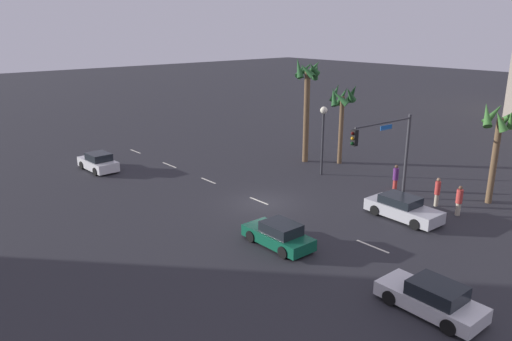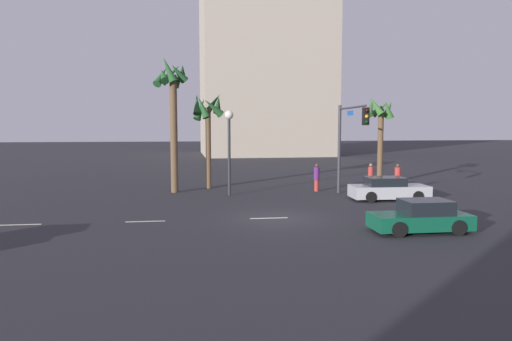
{
  "view_description": "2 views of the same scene",
  "coord_description": "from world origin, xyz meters",
  "px_view_note": "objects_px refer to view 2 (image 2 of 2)",
  "views": [
    {
      "loc": [
        22.33,
        -19.93,
        11.21
      ],
      "look_at": [
        -0.64,
        -0.12,
        2.12
      ],
      "focal_mm": 33.88,
      "sensor_mm": 36.0,
      "label": 1
    },
    {
      "loc": [
        -4.03,
        -21.95,
        4.44
      ],
      "look_at": [
        -1.08,
        0.21,
        2.29
      ],
      "focal_mm": 33.0,
      "sensor_mm": 36.0,
      "label": 2
    }
  ],
  "objects_px": {
    "pedestrian_2": "(398,177)",
    "streetlamp": "(229,135)",
    "palm_tree_0": "(208,115)",
    "traffic_signal": "(348,133)",
    "building_1": "(264,74)",
    "pedestrian_1": "(317,177)",
    "palm_tree_2": "(380,119)",
    "palm_tree_1": "(172,96)",
    "car_0": "(421,217)",
    "pedestrian_0": "(371,177)",
    "car_2": "(388,189)"
  },
  "relations": [
    {
      "from": "pedestrian_2",
      "to": "streetlamp",
      "type": "bearing_deg",
      "value": 179.86
    },
    {
      "from": "pedestrian_2",
      "to": "palm_tree_0",
      "type": "relative_size",
      "value": 0.28
    },
    {
      "from": "traffic_signal",
      "to": "streetlamp",
      "type": "height_order",
      "value": "traffic_signal"
    },
    {
      "from": "building_1",
      "to": "pedestrian_1",
      "type": "bearing_deg",
      "value": -95.21
    },
    {
      "from": "palm_tree_2",
      "to": "building_1",
      "type": "xyz_separation_m",
      "value": [
        -2.82,
        38.59,
        7.41
      ]
    },
    {
      "from": "palm_tree_0",
      "to": "building_1",
      "type": "distance_m",
      "value": 40.45
    },
    {
      "from": "traffic_signal",
      "to": "pedestrian_1",
      "type": "xyz_separation_m",
      "value": [
        -1.16,
        2.93,
        -2.98
      ]
    },
    {
      "from": "palm_tree_2",
      "to": "palm_tree_1",
      "type": "bearing_deg",
      "value": -173.2
    },
    {
      "from": "car_0",
      "to": "pedestrian_2",
      "type": "bearing_deg",
      "value": 70.28
    },
    {
      "from": "building_1",
      "to": "pedestrian_0",
      "type": "bearing_deg",
      "value": -90.29
    },
    {
      "from": "palm_tree_2",
      "to": "traffic_signal",
      "type": "bearing_deg",
      "value": -127.8
    },
    {
      "from": "palm_tree_0",
      "to": "streetlamp",
      "type": "bearing_deg",
      "value": -71.34
    },
    {
      "from": "car_2",
      "to": "building_1",
      "type": "xyz_separation_m",
      "value": [
        -0.68,
        45.3,
        11.66
      ]
    },
    {
      "from": "pedestrian_2",
      "to": "pedestrian_0",
      "type": "bearing_deg",
      "value": 165.12
    },
    {
      "from": "palm_tree_0",
      "to": "traffic_signal",
      "type": "bearing_deg",
      "value": -33.33
    },
    {
      "from": "streetlamp",
      "to": "pedestrian_2",
      "type": "relative_size",
      "value": 2.83
    },
    {
      "from": "pedestrian_2",
      "to": "traffic_signal",
      "type": "bearing_deg",
      "value": -155.84
    },
    {
      "from": "pedestrian_1",
      "to": "palm_tree_0",
      "type": "distance_m",
      "value": 8.72
    },
    {
      "from": "car_2",
      "to": "traffic_signal",
      "type": "bearing_deg",
      "value": 150.39
    },
    {
      "from": "pedestrian_2",
      "to": "car_2",
      "type": "bearing_deg",
      "value": -122.7
    },
    {
      "from": "streetlamp",
      "to": "palm_tree_0",
      "type": "relative_size",
      "value": 0.79
    },
    {
      "from": "car_0",
      "to": "pedestrian_1",
      "type": "height_order",
      "value": "pedestrian_1"
    },
    {
      "from": "palm_tree_0",
      "to": "palm_tree_1",
      "type": "distance_m",
      "value": 3.18
    },
    {
      "from": "car_2",
      "to": "streetlamp",
      "type": "height_order",
      "value": "streetlamp"
    },
    {
      "from": "streetlamp",
      "to": "pedestrian_0",
      "type": "distance_m",
      "value": 9.94
    },
    {
      "from": "palm_tree_2",
      "to": "building_1",
      "type": "height_order",
      "value": "building_1"
    },
    {
      "from": "car_2",
      "to": "palm_tree_2",
      "type": "xyz_separation_m",
      "value": [
        2.14,
        6.71,
        4.25
      ]
    },
    {
      "from": "pedestrian_2",
      "to": "car_0",
      "type": "bearing_deg",
      "value": -109.72
    },
    {
      "from": "streetlamp",
      "to": "pedestrian_0",
      "type": "xyz_separation_m",
      "value": [
        9.53,
        0.42,
        -2.81
      ]
    },
    {
      "from": "palm_tree_0",
      "to": "palm_tree_2",
      "type": "distance_m",
      "value": 12.64
    },
    {
      "from": "traffic_signal",
      "to": "streetlamp",
      "type": "distance_m",
      "value": 7.38
    },
    {
      "from": "car_2",
      "to": "pedestrian_2",
      "type": "height_order",
      "value": "pedestrian_2"
    },
    {
      "from": "pedestrian_0",
      "to": "car_0",
      "type": "bearing_deg",
      "value": -101.36
    },
    {
      "from": "traffic_signal",
      "to": "pedestrian_1",
      "type": "relative_size",
      "value": 3.07
    },
    {
      "from": "streetlamp",
      "to": "building_1",
      "type": "height_order",
      "value": "building_1"
    },
    {
      "from": "car_0",
      "to": "palm_tree_0",
      "type": "height_order",
      "value": "palm_tree_0"
    },
    {
      "from": "car_2",
      "to": "palm_tree_0",
      "type": "distance_m",
      "value": 13.26
    },
    {
      "from": "palm_tree_0",
      "to": "car_0",
      "type": "bearing_deg",
      "value": -60.82
    },
    {
      "from": "palm_tree_2",
      "to": "palm_tree_0",
      "type": "bearing_deg",
      "value": 180.0
    },
    {
      "from": "pedestrian_1",
      "to": "palm_tree_2",
      "type": "relative_size",
      "value": 0.28
    },
    {
      "from": "pedestrian_1",
      "to": "palm_tree_1",
      "type": "distance_m",
      "value": 10.99
    },
    {
      "from": "pedestrian_1",
      "to": "palm_tree_2",
      "type": "height_order",
      "value": "palm_tree_2"
    },
    {
      "from": "pedestrian_1",
      "to": "palm_tree_0",
      "type": "bearing_deg",
      "value": 160.37
    },
    {
      "from": "streetlamp",
      "to": "palm_tree_0",
      "type": "xyz_separation_m",
      "value": [
        -1.23,
        3.64,
        1.33
      ]
    },
    {
      "from": "streetlamp",
      "to": "traffic_signal",
      "type": "bearing_deg",
      "value": -14.6
    },
    {
      "from": "building_1",
      "to": "car_0",
      "type": "bearing_deg",
      "value": -93.11
    },
    {
      "from": "palm_tree_1",
      "to": "palm_tree_2",
      "type": "height_order",
      "value": "palm_tree_1"
    },
    {
      "from": "streetlamp",
      "to": "pedestrian_0",
      "type": "height_order",
      "value": "streetlamp"
    },
    {
      "from": "car_2",
      "to": "traffic_signal",
      "type": "relative_size",
      "value": 0.8
    },
    {
      "from": "traffic_signal",
      "to": "streetlamp",
      "type": "xyz_separation_m",
      "value": [
        -7.14,
        1.86,
        -0.13
      ]
    }
  ]
}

